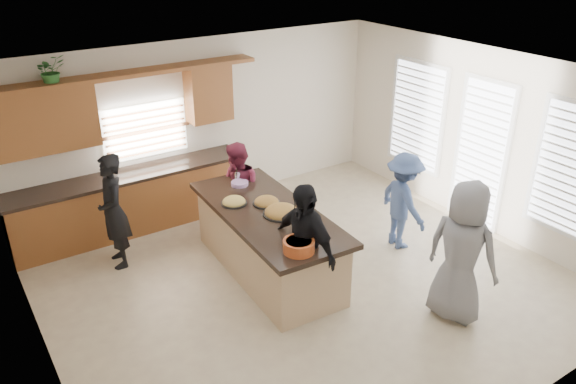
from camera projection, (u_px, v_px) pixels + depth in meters
floor at (306, 280)px, 7.64m from camera, size 6.50×6.50×0.00m
room_shell at (308, 150)px, 6.83m from camera, size 6.52×6.02×2.81m
back_cabinetry at (126, 176)px, 8.58m from camera, size 4.08×0.66×2.46m
right_wall_glazing at (484, 145)px, 8.56m from camera, size 0.06×4.00×2.25m
island at (268, 243)px, 7.66m from camera, size 1.29×2.76×0.95m
platter_front at (282, 212)px, 7.34m from camera, size 0.49×0.49×0.20m
platter_mid at (267, 202)px, 7.61m from camera, size 0.37×0.37×0.15m
platter_back at (234, 202)px, 7.62m from camera, size 0.35×0.35×0.14m
salad_bowl at (299, 245)px, 6.48m from camera, size 0.37×0.37×0.14m
clear_cup at (315, 231)px, 6.85m from camera, size 0.09×0.09×0.10m
plate_stack at (240, 183)px, 8.16m from camera, size 0.25×0.25×0.05m
flower_vase at (238, 166)px, 8.24m from camera, size 0.14×0.14×0.42m
potted_plant at (51, 71)px, 7.53m from camera, size 0.46×0.43×0.42m
woman_left_back at (114, 211)px, 7.69m from camera, size 0.45×0.64×1.66m
woman_left_mid at (238, 192)px, 8.41m from camera, size 0.63×0.78×1.52m
woman_left_front at (304, 249)px, 6.74m from camera, size 0.56×1.06×1.72m
woman_right_back at (403, 201)px, 8.18m from camera, size 0.69×1.03×1.48m
woman_right_front at (462, 252)px, 6.59m from camera, size 0.79×1.00×1.80m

